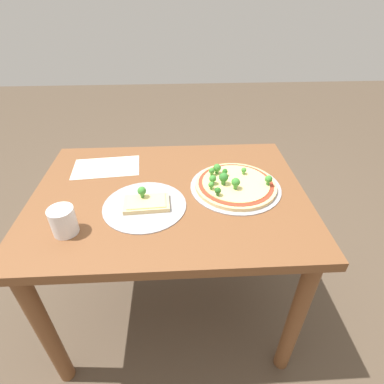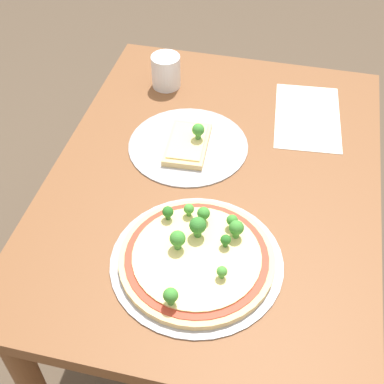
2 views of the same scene
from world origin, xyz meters
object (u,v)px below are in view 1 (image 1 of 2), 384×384
dining_table (170,213)px  pizza_tray_slice (145,204)px  pizza_tray_whole (235,184)px  drinking_cup (63,221)px

dining_table → pizza_tray_slice: bearing=-135.4°
pizza_tray_whole → drinking_cup: size_ratio=3.81×
pizza_tray_slice → dining_table: bearing=44.6°
dining_table → pizza_tray_whole: (0.26, 0.02, 0.12)m
pizza_tray_whole → pizza_tray_slice: bearing=-163.7°
pizza_tray_whole → drinking_cup: drinking_cup is taller
dining_table → pizza_tray_whole: bearing=3.6°
dining_table → pizza_tray_whole: 0.28m
dining_table → drinking_cup: bearing=-148.0°
pizza_tray_whole → pizza_tray_slice: (-0.34, -0.10, -0.01)m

